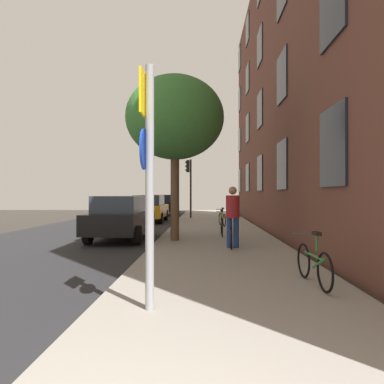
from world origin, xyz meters
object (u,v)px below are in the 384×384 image
traffic_light (189,178)px  bicycle_3 (222,219)px  car_1 (149,208)px  bicycle_0 (314,264)px  pedestrian_0 (233,213)px  car_0 (121,217)px  car_2 (166,205)px  bicycle_2 (222,225)px  tree_near (175,118)px  sign_post (148,167)px  bicycle_1 (231,234)px

traffic_light → bicycle_3: (1.88, -5.81, -2.29)m
traffic_light → car_1: bearing=-138.4°
bicycle_0 → bicycle_3: 11.43m
pedestrian_0 → car_0: bearing=147.6°
bicycle_0 → car_0: car_0 is taller
car_1 → bicycle_3: bearing=-41.7°
bicycle_0 → pedestrian_0: size_ratio=0.93×
car_1 → car_2: same height
car_2 → car_0: bearing=-90.0°
bicycle_0 → car_2: (-4.97, 22.16, 0.36)m
bicycle_0 → car_1: size_ratio=0.39×
car_1 → car_2: (0.24, 7.03, 0.00)m
bicycle_0 → car_1: 16.00m
bicycle_0 → car_0: (-4.98, 6.70, 0.35)m
bicycle_2 → car_0: size_ratio=0.43×
traffic_light → bicycle_3: traffic_light is taller
traffic_light → car_2: bearing=112.8°
pedestrian_0 → car_2: pedestrian_0 is taller
car_0 → tree_near: bearing=-22.1°
sign_post → car_2: size_ratio=0.79×
tree_near → bicycle_3: size_ratio=3.53×
sign_post → car_1: 16.78m
traffic_light → bicycle_1: (1.77, -12.80, -2.27)m
bicycle_0 → car_2: 22.72m
bicycle_1 → pedestrian_0: bearing=-74.6°
bicycle_3 → car_0: (-3.97, -4.68, 0.37)m
tree_near → car_0: (-2.06, 0.84, -3.46)m
bicycle_1 → sign_post: bearing=-105.2°
tree_near → bicycle_0: bearing=-63.6°
sign_post → traffic_light: traffic_light is taller
sign_post → bicycle_3: 13.01m
traffic_light → pedestrian_0: (1.82, -12.97, -1.61)m
car_2 → car_1: bearing=-92.0°
bicycle_3 → tree_near: bearing=-109.1°
tree_near → bicycle_0: (2.91, -5.87, -3.81)m
bicycle_2 → bicycle_3: (0.23, 4.03, -0.03)m
car_1 → bicycle_2: bearing=-62.9°
bicycle_1 → pedestrian_0: pedestrian_0 is taller
bicycle_2 → sign_post: bearing=-99.4°
bicycle_2 → car_1: size_ratio=0.40×
tree_near → bicycle_1: bearing=-39.3°
traffic_light → car_2: traffic_light is taller
car_1 → bicycle_1: bearing=-69.1°
bicycle_1 → car_2: 18.18m
bicycle_2 → tree_near: bearing=-138.5°
traffic_light → bicycle_0: bearing=-80.5°
traffic_light → pedestrian_0: 13.20m
sign_post → bicycle_3: bearing=82.5°
bicycle_3 → car_1: bearing=138.3°
traffic_light → pedestrian_0: size_ratio=2.14×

